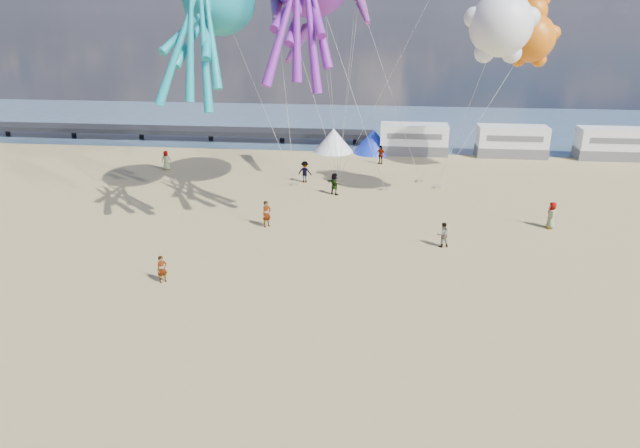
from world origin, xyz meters
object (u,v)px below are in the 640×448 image
(motorhome_1, at_px, (512,141))
(beachgoer_4, at_px, (334,184))
(sandbag_e, at_px, (339,178))
(windsock_left, at_px, (277,7))
(motorhome_2, at_px, (613,144))
(sandbag_b, at_px, (385,189))
(beachgoer_5, at_px, (267,214))
(beachgoer_6, at_px, (166,160))
(standing_person, at_px, (162,269))
(windsock_mid, at_px, (362,6))
(beachgoer_2, at_px, (305,172))
(kite_octopus_teal, at_px, (220,0))
(kite_teddy_orange, at_px, (531,38))
(beachgoer_0, at_px, (552,215))
(beachgoer_3, at_px, (381,155))
(sandbag_d, at_px, (420,180))
(motorhome_0, at_px, (414,139))
(windsock_right, at_px, (297,45))
(beachgoer_1, at_px, (443,235))
(tent_white, at_px, (334,140))
(tent_blue, at_px, (373,141))
(sandbag_a, at_px, (295,184))

(motorhome_1, xyz_separation_m, beachgoer_4, (-16.19, -14.20, -0.63))
(sandbag_e, distance_m, windsock_left, 15.63)
(motorhome_2, bearing_deg, sandbag_b, -149.89)
(motorhome_1, distance_m, sandbag_b, 17.65)
(beachgoer_5, distance_m, beachgoer_6, 17.64)
(standing_person, xyz_separation_m, windsock_mid, (9.50, 18.16, 13.10))
(beachgoer_2, distance_m, windsock_mid, 13.74)
(kite_octopus_teal, bearing_deg, motorhome_2, 36.47)
(motorhome_2, xyz_separation_m, windsock_left, (-29.51, -16.47, 12.24))
(kite_teddy_orange, bearing_deg, beachgoer_0, -103.90)
(motorhome_2, xyz_separation_m, beachgoer_3, (-22.21, -4.33, -0.62))
(sandbag_b, distance_m, kite_octopus_teal, 18.75)
(sandbag_d, distance_m, kite_teddy_orange, 14.04)
(motorhome_1, bearing_deg, beachgoer_4, -138.74)
(beachgoer_0, bearing_deg, sandbag_b, -120.88)
(beachgoer_5, xyz_separation_m, sandbag_e, (3.87, 11.87, -0.79))
(windsock_mid, bearing_deg, motorhome_0, 55.03)
(standing_person, height_order, windsock_right, windsock_right)
(windsock_left, bearing_deg, sandbag_e, 51.34)
(windsock_mid, bearing_deg, sandbag_b, -21.95)
(motorhome_1, relative_size, sandbag_b, 13.20)
(kite_teddy_orange, bearing_deg, motorhome_1, 67.36)
(kite_teddy_orange, bearing_deg, kite_octopus_teal, -170.33)
(beachgoer_1, bearing_deg, sandbag_e, -80.27)
(sandbag_d, bearing_deg, motorhome_1, 46.67)
(tent_white, distance_m, sandbag_e, 9.98)
(sandbag_d, bearing_deg, windsock_mid, -155.11)
(motorhome_0, distance_m, motorhome_1, 9.50)
(beachgoer_0, height_order, sandbag_b, beachgoer_0)
(beachgoer_3, bearing_deg, beachgoer_0, -20.94)
(tent_blue, xyz_separation_m, beachgoer_3, (0.79, -4.33, -0.32))
(windsock_right, bearing_deg, kite_octopus_teal, -128.97)
(motorhome_2, xyz_separation_m, windsock_right, (-28.46, -14.21, 9.72))
(windsock_right, bearing_deg, tent_blue, 82.52)
(beachgoer_5, relative_size, sandbag_d, 3.59)
(motorhome_2, height_order, sandbag_b, motorhome_2)
(beachgoer_6, bearing_deg, beachgoer_4, 145.90)
(tent_white, relative_size, sandbag_b, 8.00)
(motorhome_2, height_order, tent_blue, motorhome_2)
(motorhome_1, relative_size, beachgoer_0, 3.64)
(tent_blue, bearing_deg, windsock_mid, -94.48)
(beachgoer_3, distance_m, windsock_mid, 15.31)
(standing_person, xyz_separation_m, sandbag_d, (14.62, 20.54, -0.63))
(motorhome_1, xyz_separation_m, tent_blue, (-13.50, 0.00, -0.30))
(beachgoer_5, relative_size, kite_octopus_teal, 0.16)
(windsock_left, bearing_deg, tent_white, 72.53)
(standing_person, xyz_separation_m, sandbag_a, (4.31, 18.33, -0.63))
(motorhome_1, bearing_deg, standing_person, -128.21)
(motorhome_2, relative_size, sandbag_a, 13.20)
(beachgoer_5, bearing_deg, beachgoer_0, -41.26)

